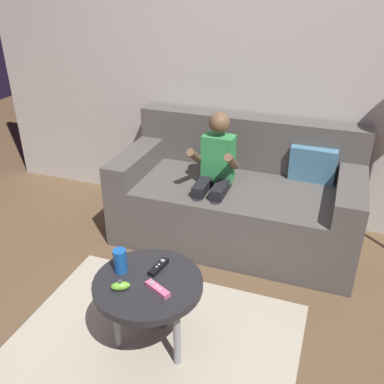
# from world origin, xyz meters

# --- Properties ---
(wall_back) EXTENTS (4.18, 0.05, 2.50)m
(wall_back) POSITION_xyz_m (0.00, 1.89, 1.25)
(wall_back) COLOR beige
(wall_back) RESTS_ON ground
(couch) EXTENTS (1.65, 0.80, 0.82)m
(couch) POSITION_xyz_m (0.10, 1.49, 0.30)
(couch) COLOR #56514C
(couch) RESTS_ON ground
(person_seated_on_couch) EXTENTS (0.29, 0.36, 0.94)m
(person_seated_on_couch) POSITION_xyz_m (-0.03, 1.32, 0.55)
(person_seated_on_couch) COLOR black
(person_seated_on_couch) RESTS_ON ground
(coffee_table) EXTENTS (0.53, 0.53, 0.44)m
(coffee_table) POSITION_xyz_m (-0.05, 0.31, 0.39)
(coffee_table) COLOR #232326
(coffee_table) RESTS_ON ground
(area_rug) EXTENTS (1.47, 1.16, 0.01)m
(area_rug) POSITION_xyz_m (-0.05, 0.30, 0.00)
(area_rug) COLOR #BCB299
(area_rug) RESTS_ON ground
(game_remote_black_near_edge) EXTENTS (0.06, 0.14, 0.03)m
(game_remote_black_near_edge) POSITION_xyz_m (-0.03, 0.41, 0.45)
(game_remote_black_near_edge) COLOR black
(game_remote_black_near_edge) RESTS_ON coffee_table
(nunchuk_lime) EXTENTS (0.10, 0.08, 0.05)m
(nunchuk_lime) POSITION_xyz_m (-0.14, 0.21, 0.46)
(nunchuk_lime) COLOR #72C638
(nunchuk_lime) RESTS_ON coffee_table
(game_remote_pink_far_corner) EXTENTS (0.14, 0.09, 0.03)m
(game_remote_pink_far_corner) POSITION_xyz_m (0.03, 0.25, 0.45)
(game_remote_pink_far_corner) COLOR pink
(game_remote_pink_far_corner) RESTS_ON coffee_table
(soda_can) EXTENTS (0.07, 0.07, 0.12)m
(soda_can) POSITION_xyz_m (-0.20, 0.33, 0.50)
(soda_can) COLOR #1959B2
(soda_can) RESTS_ON coffee_table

